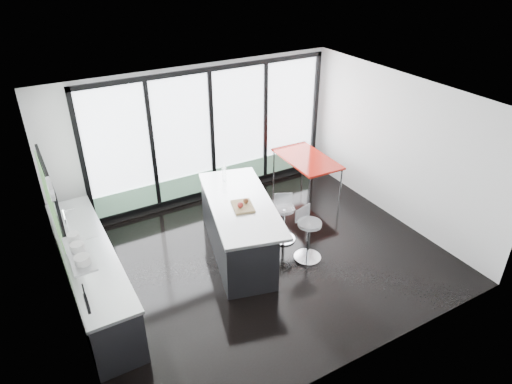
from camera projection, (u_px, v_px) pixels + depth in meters
floor at (260, 258)px, 7.92m from camera, size 6.00×5.00×0.00m
ceiling at (260, 103)px, 6.53m from camera, size 6.00×5.00×0.00m
wall_back at (211, 139)px, 9.26m from camera, size 6.00×0.09×2.80m
wall_front at (367, 278)px, 5.34m from camera, size 6.00×0.00×2.80m
wall_left at (57, 223)px, 6.07m from camera, size 0.26×5.00×2.80m
wall_right at (399, 149)px, 8.52m from camera, size 0.00×5.00×2.80m
counter_cabinets at (92, 274)px, 6.83m from camera, size 0.69×3.24×1.36m
island at (236, 227)px, 7.85m from camera, size 1.62×2.63×1.30m
bar_stool_near at (309, 240)px, 7.74m from camera, size 0.58×0.58×0.75m
bar_stool_far at (284, 224)px, 8.24m from camera, size 0.57×0.57×0.69m
red_table at (306, 175)px, 9.75m from camera, size 0.93×1.56×0.82m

